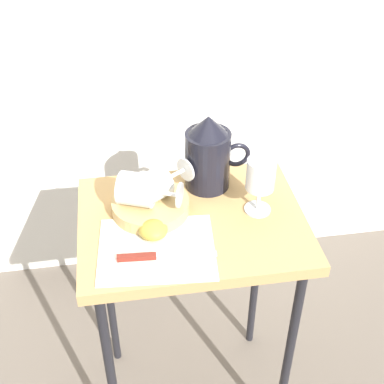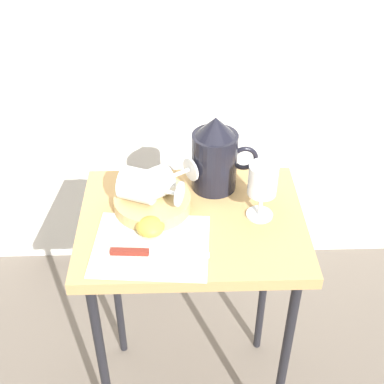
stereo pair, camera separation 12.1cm
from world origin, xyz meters
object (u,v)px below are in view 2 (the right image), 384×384
(basket_tray, at_px, (153,203))
(pitcher, at_px, (215,160))
(wine_glass_tipped_far, at_px, (156,183))
(wine_glass_tipped_near, at_px, (140,186))
(table, at_px, (192,245))
(apple_half_left, at_px, (150,226))
(wine_glass_upright, at_px, (263,183))
(knife, at_px, (145,253))

(basket_tray, bearing_deg, pitcher, 29.47)
(wine_glass_tipped_far, bearing_deg, wine_glass_tipped_near, -159.01)
(table, height_order, pitcher, pitcher)
(table, distance_m, apple_half_left, 0.15)
(wine_glass_upright, height_order, apple_half_left, wine_glass_upright)
(wine_glass_upright, bearing_deg, knife, -154.39)
(basket_tray, bearing_deg, table, -23.49)
(wine_glass_upright, height_order, knife, wine_glass_upright)
(table, height_order, wine_glass_upright, wine_glass_upright)
(apple_half_left, bearing_deg, wine_glass_upright, 12.57)
(table, relative_size, basket_tray, 3.87)
(basket_tray, relative_size, wine_glass_tipped_near, 1.15)
(apple_half_left, distance_m, knife, 0.07)
(pitcher, height_order, apple_half_left, pitcher)
(table, distance_m, pitcher, 0.22)
(basket_tray, xyz_separation_m, pitcher, (0.16, 0.09, 0.06))
(knife, bearing_deg, wine_glass_tipped_far, 82.12)
(basket_tray, distance_m, knife, 0.16)
(wine_glass_tipped_far, bearing_deg, wine_glass_upright, -9.78)
(wine_glass_tipped_far, bearing_deg, apple_half_left, -97.77)
(pitcher, relative_size, knife, 0.92)
(wine_glass_tipped_near, xyz_separation_m, apple_half_left, (0.02, -0.09, -0.05))
(apple_half_left, xyz_separation_m, knife, (-0.01, -0.07, -0.01))
(wine_glass_tipped_near, bearing_deg, table, -16.36)
(table, bearing_deg, basket_tray, 156.51)
(wine_glass_tipped_far, relative_size, knife, 0.71)
(basket_tray, relative_size, wine_glass_tipped_far, 1.21)
(pitcher, xyz_separation_m, wine_glass_tipped_near, (-0.18, -0.09, -0.01))
(wine_glass_upright, distance_m, wine_glass_tipped_far, 0.25)
(wine_glass_upright, height_order, wine_glass_tipped_far, wine_glass_upright)
(pitcher, height_order, wine_glass_upright, pitcher)
(knife, bearing_deg, wine_glass_upright, 25.61)
(knife, bearing_deg, table, 48.74)
(wine_glass_tipped_near, height_order, apple_half_left, wine_glass_tipped_near)
(basket_tray, bearing_deg, wine_glass_upright, -7.53)
(wine_glass_tipped_near, xyz_separation_m, knife, (0.01, -0.16, -0.07))
(table, relative_size, wine_glass_tipped_far, 4.68)
(basket_tray, xyz_separation_m, apple_half_left, (-0.00, -0.09, 0.00))
(table, height_order, wine_glass_tipped_far, wine_glass_tipped_far)
(basket_tray, xyz_separation_m, knife, (-0.01, -0.16, -0.01))
(wine_glass_tipped_near, distance_m, wine_glass_tipped_far, 0.04)
(wine_glass_upright, distance_m, apple_half_left, 0.28)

